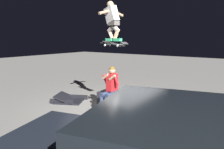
{
  "coord_description": "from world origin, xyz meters",
  "views": [
    {
      "loc": [
        -3.54,
        5.13,
        2.2
      ],
      "look_at": [
        -0.04,
        0.24,
        1.14
      ],
      "focal_mm": 33.49,
      "sensor_mm": 36.0,
      "label": 1
    }
  ],
  "objects_px": {
    "person_sitting_on_ledge": "(110,87)",
    "ledge_box_main": "(123,102)",
    "skateboard": "(113,44)",
    "skater_airborne": "(112,19)",
    "trash_bin": "(160,131)",
    "kicker_ramp": "(69,100)"
  },
  "relations": [
    {
      "from": "person_sitting_on_ledge",
      "to": "skateboard",
      "type": "distance_m",
      "value": 1.27
    },
    {
      "from": "skateboard",
      "to": "skater_airborne",
      "type": "xyz_separation_m",
      "value": [
        0.05,
        -0.01,
        0.69
      ]
    },
    {
      "from": "person_sitting_on_ledge",
      "to": "ledge_box_main",
      "type": "bearing_deg",
      "value": -116.5
    },
    {
      "from": "person_sitting_on_ledge",
      "to": "trash_bin",
      "type": "distance_m",
      "value": 2.41
    },
    {
      "from": "ledge_box_main",
      "to": "skater_airborne",
      "type": "xyz_separation_m",
      "value": [
        0.23,
        0.23,
        2.45
      ]
    },
    {
      "from": "person_sitting_on_ledge",
      "to": "trash_bin",
      "type": "relative_size",
      "value": 1.58
    },
    {
      "from": "skater_airborne",
      "to": "trash_bin",
      "type": "bearing_deg",
      "value": 147.11
    },
    {
      "from": "skateboard",
      "to": "skater_airborne",
      "type": "height_order",
      "value": "skater_airborne"
    },
    {
      "from": "ledge_box_main",
      "to": "skateboard",
      "type": "distance_m",
      "value": 1.79
    },
    {
      "from": "ledge_box_main",
      "to": "kicker_ramp",
      "type": "distance_m",
      "value": 2.04
    },
    {
      "from": "kicker_ramp",
      "to": "trash_bin",
      "type": "height_order",
      "value": "trash_bin"
    },
    {
      "from": "skater_airborne",
      "to": "trash_bin",
      "type": "xyz_separation_m",
      "value": [
        -2.1,
        1.36,
        -2.28
      ]
    },
    {
      "from": "ledge_box_main",
      "to": "trash_bin",
      "type": "relative_size",
      "value": 1.73
    },
    {
      "from": "person_sitting_on_ledge",
      "to": "trash_bin",
      "type": "height_order",
      "value": "person_sitting_on_ledge"
    },
    {
      "from": "ledge_box_main",
      "to": "skateboard",
      "type": "height_order",
      "value": "skateboard"
    },
    {
      "from": "skateboard",
      "to": "skater_airborne",
      "type": "distance_m",
      "value": 0.69
    },
    {
      "from": "skateboard",
      "to": "trash_bin",
      "type": "distance_m",
      "value": 2.92
    },
    {
      "from": "skateboard",
      "to": "skater_airborne",
      "type": "bearing_deg",
      "value": -13.95
    },
    {
      "from": "skater_airborne",
      "to": "trash_bin",
      "type": "height_order",
      "value": "skater_airborne"
    },
    {
      "from": "kicker_ramp",
      "to": "person_sitting_on_ledge",
      "type": "bearing_deg",
      "value": 177.76
    },
    {
      "from": "person_sitting_on_ledge",
      "to": "skater_airborne",
      "type": "height_order",
      "value": "skater_airborne"
    },
    {
      "from": "ledge_box_main",
      "to": "kicker_ramp",
      "type": "xyz_separation_m",
      "value": [
        2.01,
        0.33,
        -0.21
      ]
    }
  ]
}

